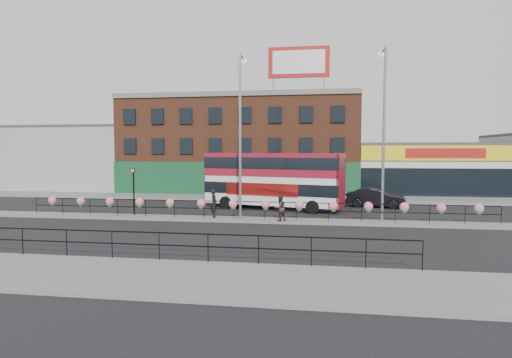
# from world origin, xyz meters

# --- Properties ---
(ground) EXTENTS (120.00, 120.00, 0.00)m
(ground) POSITION_xyz_m (0.00, 0.00, 0.00)
(ground) COLOR black
(ground) RESTS_ON ground
(south_pavement) EXTENTS (60.00, 4.00, 0.15)m
(south_pavement) POSITION_xyz_m (0.00, -12.00, 0.07)
(south_pavement) COLOR slate
(south_pavement) RESTS_ON ground
(north_pavement) EXTENTS (60.00, 4.00, 0.15)m
(north_pavement) POSITION_xyz_m (0.00, 12.00, 0.07)
(north_pavement) COLOR slate
(north_pavement) RESTS_ON ground
(median) EXTENTS (60.00, 1.60, 0.15)m
(median) POSITION_xyz_m (0.00, 0.00, 0.07)
(median) COLOR slate
(median) RESTS_ON ground
(yellow_line_inner) EXTENTS (60.00, 0.10, 0.01)m
(yellow_line_inner) POSITION_xyz_m (0.00, -9.70, 0.01)
(yellow_line_inner) COLOR gold
(yellow_line_inner) RESTS_ON ground
(yellow_line_outer) EXTENTS (60.00, 0.10, 0.01)m
(yellow_line_outer) POSITION_xyz_m (0.00, -9.88, 0.01)
(yellow_line_outer) COLOR gold
(yellow_line_outer) RESTS_ON ground
(brick_building) EXTENTS (25.00, 12.21, 10.30)m
(brick_building) POSITION_xyz_m (-4.00, 19.96, 5.13)
(brick_building) COLOR brown
(brick_building) RESTS_ON ground
(supermarket) EXTENTS (15.00, 12.25, 5.30)m
(supermarket) POSITION_xyz_m (16.00, 19.90, 2.65)
(supermarket) COLOR silver
(supermarket) RESTS_ON ground
(warehouse_west) EXTENTS (15.50, 12.00, 7.30)m
(warehouse_west) POSITION_xyz_m (-24.25, 20.00, 3.65)
(warehouse_west) COLOR #9A9B96
(warehouse_west) RESTS_ON ground
(billboard) EXTENTS (6.00, 0.29, 4.40)m
(billboard) POSITION_xyz_m (2.50, 14.99, 13.18)
(billboard) COLOR #A31713
(billboard) RESTS_ON brick_building
(median_railing) EXTENTS (30.04, 0.56, 1.23)m
(median_railing) POSITION_xyz_m (0.00, 0.00, 1.05)
(median_railing) COLOR black
(median_railing) RESTS_ON median
(south_railing) EXTENTS (20.04, 0.05, 1.12)m
(south_railing) POSITION_xyz_m (-2.00, -10.10, 0.96)
(south_railing) COLOR black
(south_railing) RESTS_ON south_pavement
(double_decker_bus) EXTENTS (11.02, 5.12, 4.34)m
(double_decker_bus) POSITION_xyz_m (0.98, 5.62, 2.67)
(double_decker_bus) COLOR white
(double_decker_bus) RESTS_ON ground
(car) EXTENTS (3.35, 5.20, 1.51)m
(car) POSITION_xyz_m (9.00, 7.78, 0.76)
(car) COLOR black
(car) RESTS_ON ground
(pedestrian_a) EXTENTS (0.94, 0.84, 1.85)m
(pedestrian_a) POSITION_xyz_m (-2.38, 0.21, 1.08)
(pedestrian_a) COLOR black
(pedestrian_a) RESTS_ON median
(pedestrian_b) EXTENTS (1.39, 1.39, 1.62)m
(pedestrian_b) POSITION_xyz_m (2.01, -0.55, 0.96)
(pedestrian_b) COLOR #3A2822
(pedestrian_b) RESTS_ON median
(lamp_column_west) EXTENTS (0.38, 1.84, 10.48)m
(lamp_column_west) POSITION_xyz_m (-0.57, 0.19, 6.36)
(lamp_column_west) COLOR gray
(lamp_column_west) RESTS_ON median
(lamp_column_east) EXTENTS (0.38, 1.87, 10.67)m
(lamp_column_east) POSITION_xyz_m (8.25, 0.43, 6.47)
(lamp_column_east) COLOR gray
(lamp_column_east) RESTS_ON median
(traffic_light_median) EXTENTS (0.15, 0.28, 3.65)m
(traffic_light_median) POSITION_xyz_m (-8.00, 0.39, 2.47)
(traffic_light_median) COLOR black
(traffic_light_median) RESTS_ON median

